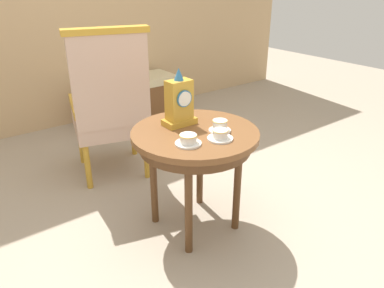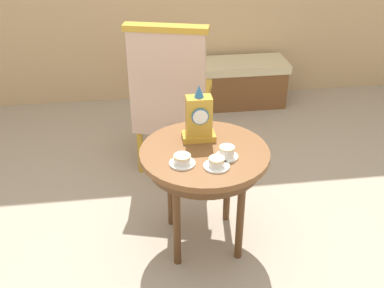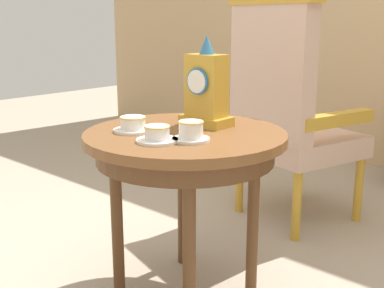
{
  "view_description": "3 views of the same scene",
  "coord_description": "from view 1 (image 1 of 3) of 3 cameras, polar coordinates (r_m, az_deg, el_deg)",
  "views": [
    {
      "loc": [
        -1.2,
        -1.53,
        1.46
      ],
      "look_at": [
        0.03,
        0.1,
        0.52
      ],
      "focal_mm": 34.97,
      "sensor_mm": 36.0,
      "label": 1
    },
    {
      "loc": [
        -0.38,
        -2.17,
        1.96
      ],
      "look_at": [
        -0.09,
        -0.0,
        0.7
      ],
      "focal_mm": 43.39,
      "sensor_mm": 36.0,
      "label": 2
    },
    {
      "loc": [
        1.16,
        -1.26,
        1.04
      ],
      "look_at": [
        -0.04,
        0.08,
        0.58
      ],
      "focal_mm": 46.51,
      "sensor_mm": 36.0,
      "label": 3
    }
  ],
  "objects": [
    {
      "name": "teacup_left",
      "position": [
        1.93,
        -0.58,
        0.63
      ],
      "size": [
        0.14,
        0.14,
        0.06
      ],
      "color": "white",
      "rests_on": "side_table"
    },
    {
      "name": "armchair",
      "position": [
        2.79,
        -12.39,
        6.05
      ],
      "size": [
        0.66,
        0.66,
        1.14
      ],
      "color": "#CCA893",
      "rests_on": "ground"
    },
    {
      "name": "mantel_clock",
      "position": [
        2.16,
        -1.95,
        6.33
      ],
      "size": [
        0.19,
        0.11,
        0.34
      ],
      "color": "gold",
      "rests_on": "side_table"
    },
    {
      "name": "ground_plane",
      "position": [
        2.43,
        0.93,
        -12.21
      ],
      "size": [
        10.0,
        10.0,
        0.0
      ],
      "primitive_type": "plane",
      "color": "tan"
    },
    {
      "name": "window_bench",
      "position": [
        4.1,
        -9.33,
        6.86
      ],
      "size": [
        0.99,
        0.4,
        0.44
      ],
      "color": "beige",
      "rests_on": "ground"
    },
    {
      "name": "side_table",
      "position": [
        2.14,
        0.46,
        0.16
      ],
      "size": [
        0.73,
        0.73,
        0.64
      ],
      "color": "brown",
      "rests_on": "ground"
    },
    {
      "name": "teacup_right",
      "position": [
        2.0,
        4.33,
        1.35
      ],
      "size": [
        0.14,
        0.14,
        0.06
      ],
      "color": "white",
      "rests_on": "side_table"
    },
    {
      "name": "teacup_center",
      "position": [
        2.1,
        4.27,
        2.73
      ],
      "size": [
        0.13,
        0.13,
        0.07
      ],
      "color": "white",
      "rests_on": "side_table"
    }
  ]
}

